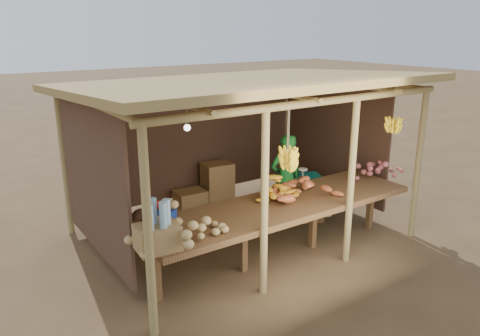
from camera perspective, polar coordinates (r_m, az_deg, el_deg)
ground at (r=7.19m, az=-0.00°, el=-8.03°), size 60.00×60.00×0.00m
stall_structure at (r=6.66m, az=0.49°, el=7.25°), size 4.70×3.50×2.43m
counter at (r=6.21m, az=4.99°, el=-4.85°), size 3.90×1.05×0.80m
potato_heap at (r=5.07m, az=-7.01°, el=-7.04°), size 1.02×0.64×0.37m
sweet_potato_heap at (r=6.36m, az=7.12°, el=-2.05°), size 1.12×0.91×0.36m
onion_heap at (r=7.42m, az=16.47°, el=0.14°), size 0.98×0.66×0.36m
banana_pile at (r=6.27m, az=4.70°, el=-2.31°), size 0.69×0.57×0.35m
tomato_basin at (r=5.74m, az=-9.64°, el=-5.31°), size 0.39×0.39×0.20m
bottle_box at (r=4.93m, az=-10.07°, el=-7.57°), size 0.46×0.38×0.55m
vendor at (r=7.45m, az=5.59°, el=-1.29°), size 0.59×0.46×1.44m
tarp_crate at (r=7.72m, az=7.32°, el=-3.49°), size 0.94×0.89×0.89m
carton_stack at (r=8.02m, az=-3.84°, el=-2.74°), size 1.04×0.42×0.78m
burlap_sacks at (r=7.15m, az=-13.23°, el=-6.74°), size 0.71×0.37×0.50m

